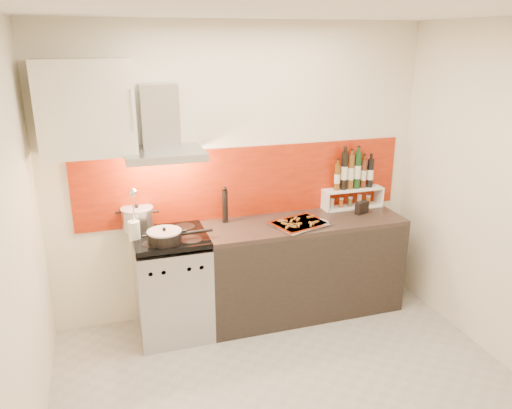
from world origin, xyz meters
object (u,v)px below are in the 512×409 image
object	(u,v)px
stock_pot	(138,219)
pepper_mill	(225,205)
counter	(303,266)
baking_tray	(299,223)
range_stove	(173,286)
saute_pan	(165,236)

from	to	relation	value
stock_pot	pepper_mill	bearing A→B (deg)	-1.87
counter	pepper_mill	distance (m)	0.93
baking_tray	stock_pot	bearing A→B (deg)	167.79
range_stove	baking_tray	distance (m)	1.21
counter	baking_tray	xyz separation A→B (m)	(-0.09, -0.09, 0.47)
stock_pot	baking_tray	xyz separation A→B (m)	(1.35, -0.29, -0.09)
saute_pan	counter	bearing A→B (deg)	6.55
stock_pot	saute_pan	distance (m)	0.39
saute_pan	baking_tray	xyz separation A→B (m)	(1.17, 0.05, -0.04)
saute_pan	pepper_mill	distance (m)	0.66
range_stove	counter	distance (m)	1.20
counter	stock_pot	distance (m)	1.55
pepper_mill	baking_tray	size ratio (longest dim) A/B	0.60
stock_pot	baking_tray	distance (m)	1.38
stock_pot	baking_tray	world-z (taller)	stock_pot
range_stove	baking_tray	world-z (taller)	baking_tray
range_stove	pepper_mill	bearing A→B (deg)	19.15
saute_pan	stock_pot	bearing A→B (deg)	118.15
stock_pot	range_stove	bearing A→B (deg)	-41.02
counter	baking_tray	size ratio (longest dim) A/B	3.29
baking_tray	saute_pan	bearing A→B (deg)	-177.51
range_stove	baking_tray	size ratio (longest dim) A/B	1.66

